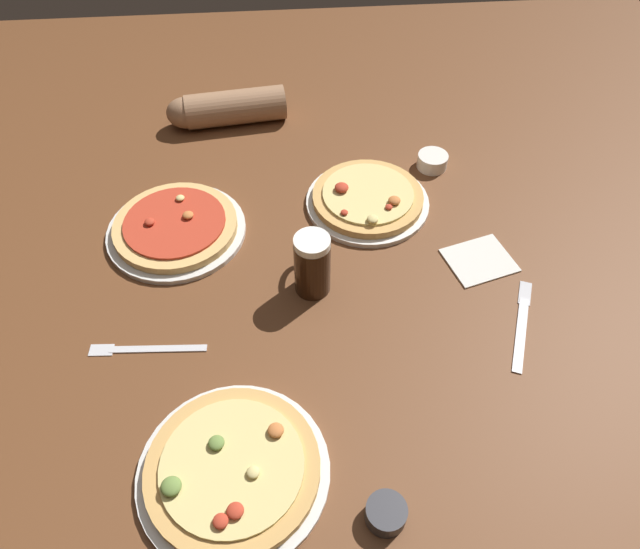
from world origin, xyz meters
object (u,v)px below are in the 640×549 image
object	(u,v)px
ramekin_sauce	(386,513)
diner_arm	(224,109)
pizza_plate_near	(233,470)
beer_mug_dark	(312,263)
pizza_plate_side	(176,227)
pizza_plate_far	(368,199)
ramekin_butter	(432,161)
knife_right	(522,324)
fork_left	(145,349)
napkin_folded	(480,260)

from	to	relation	value
ramekin_sauce	diner_arm	size ratio (longest dim) A/B	0.20
pizza_plate_near	ramekin_sauce	world-z (taller)	pizza_plate_near
beer_mug_dark	pizza_plate_side	bearing A→B (deg)	148.33
pizza_plate_near	pizza_plate_far	xyz separation A→B (m)	(0.30, 0.61, -0.00)
beer_mug_dark	ramekin_sauce	distance (m)	0.47
beer_mug_dark	diner_arm	bearing A→B (deg)	107.87
ramekin_butter	diner_arm	distance (m)	0.55
ramekin_butter	pizza_plate_near	bearing A→B (deg)	-122.87
ramekin_sauce	diner_arm	xyz separation A→B (m)	(-0.26, 1.04, 0.03)
ramekin_sauce	ramekin_butter	world-z (taller)	ramekin_butter
pizza_plate_side	knife_right	bearing A→B (deg)	-24.30
diner_arm	ramekin_sauce	bearing A→B (deg)	-75.91
pizza_plate_near	knife_right	bearing A→B (deg)	24.41
pizza_plate_near	beer_mug_dark	bearing A→B (deg)	67.88
pizza_plate_far	beer_mug_dark	world-z (taller)	beer_mug_dark
pizza_plate_near	pizza_plate_side	world-z (taller)	pizza_plate_near
pizza_plate_far	fork_left	world-z (taller)	pizza_plate_far
ramekin_butter	fork_left	xyz separation A→B (m)	(-0.64, -0.48, -0.01)
pizza_plate_side	ramekin_sauce	distance (m)	0.73
napkin_folded	ramekin_butter	bearing A→B (deg)	96.48
fork_left	knife_right	bearing A→B (deg)	-0.20
beer_mug_dark	diner_arm	xyz separation A→B (m)	(-0.19, 0.58, -0.02)
pizza_plate_side	fork_left	bearing A→B (deg)	-96.95
knife_right	diner_arm	size ratio (longest dim) A/B	0.69
pizza_plate_far	knife_right	distance (m)	0.44
ramekin_sauce	ramekin_butter	distance (m)	0.85
pizza_plate_near	pizza_plate_far	size ratio (longest dim) A/B	1.09
pizza_plate_near	ramekin_sauce	xyz separation A→B (m)	(0.23, -0.09, -0.00)
pizza_plate_near	pizza_plate_far	distance (m)	0.68
pizza_plate_side	diner_arm	size ratio (longest dim) A/B	0.97
beer_mug_dark	knife_right	distance (m)	0.42
ramekin_sauce	ramekin_butter	bearing A→B (deg)	73.46
napkin_folded	knife_right	size ratio (longest dim) A/B	0.62
napkin_folded	fork_left	bearing A→B (deg)	-166.23
pizza_plate_side	beer_mug_dark	distance (m)	0.34
beer_mug_dark	fork_left	world-z (taller)	beer_mug_dark
napkin_folded	knife_right	bearing A→B (deg)	-77.09
pizza_plate_near	beer_mug_dark	size ratio (longest dim) A/B	2.22
knife_right	pizza_plate_far	bearing A→B (deg)	124.61
beer_mug_dark	ramekin_sauce	size ratio (longest dim) A/B	2.19
pizza_plate_side	ramekin_sauce	bearing A→B (deg)	-60.69
pizza_plate_side	napkin_folded	xyz separation A→B (m)	(0.64, -0.14, -0.01)
knife_right	pizza_plate_near	bearing A→B (deg)	-155.59
pizza_plate_side	beer_mug_dark	bearing A→B (deg)	-31.67
pizza_plate_far	ramekin_butter	world-z (taller)	pizza_plate_far
pizza_plate_far	ramekin_sauce	bearing A→B (deg)	-95.58
pizza_plate_near	pizza_plate_side	distance (m)	0.57
ramekin_butter	fork_left	distance (m)	0.80
knife_right	diner_arm	xyz separation A→B (m)	(-0.58, 0.71, 0.04)
beer_mug_dark	napkin_folded	xyz separation A→B (m)	(0.35, 0.04, -0.06)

